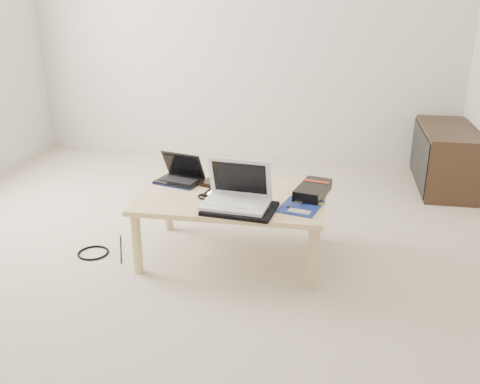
% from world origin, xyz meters
% --- Properties ---
extents(ground, '(4.00, 4.00, 0.00)m').
position_xyz_m(ground, '(0.00, 0.00, 0.00)').
color(ground, beige).
rests_on(ground, ground).
extents(coffee_table, '(1.10, 0.70, 0.40)m').
position_xyz_m(coffee_table, '(0.29, -0.06, 0.35)').
color(coffee_table, tan).
rests_on(coffee_table, ground).
extents(media_cabinet, '(0.41, 0.90, 0.50)m').
position_xyz_m(media_cabinet, '(1.77, 1.45, 0.25)').
color(media_cabinet, '#352316').
rests_on(media_cabinet, ground).
extents(book, '(0.33, 0.31, 0.03)m').
position_xyz_m(book, '(0.23, 0.11, 0.41)').
color(book, black).
rests_on(book, coffee_table).
extents(netbook, '(0.32, 0.27, 0.19)m').
position_xyz_m(netbook, '(-0.08, 0.12, 0.44)').
color(netbook, black).
rests_on(netbook, coffee_table).
extents(tablet, '(0.28, 0.23, 0.01)m').
position_xyz_m(tablet, '(0.26, -0.05, 0.41)').
color(tablet, black).
rests_on(tablet, coffee_table).
extents(remote, '(0.12, 0.25, 0.02)m').
position_xyz_m(remote, '(0.41, -0.01, 0.41)').
color(remote, '#AFAFB3').
rests_on(remote, coffee_table).
extents(neoprene_sleeve, '(0.42, 0.32, 0.02)m').
position_xyz_m(neoprene_sleeve, '(0.37, -0.28, 0.41)').
color(neoprene_sleeve, black).
rests_on(neoprene_sleeve, coffee_table).
extents(white_laptop, '(0.39, 0.29, 0.25)m').
position_xyz_m(white_laptop, '(0.35, -0.23, 0.47)').
color(white_laptop, silver).
rests_on(white_laptop, neoprene_sleeve).
extents(motherboard, '(0.27, 0.31, 0.01)m').
position_xyz_m(motherboard, '(0.70, -0.17, 0.40)').
color(motherboard, '#0C1D4F').
rests_on(motherboard, coffee_table).
extents(gpu_box, '(0.22, 0.34, 0.07)m').
position_xyz_m(gpu_box, '(0.76, 0.02, 0.43)').
color(gpu_box, black).
rests_on(gpu_box, coffee_table).
extents(cable_coil, '(0.11, 0.11, 0.01)m').
position_xyz_m(cable_coil, '(0.14, -0.12, 0.41)').
color(cable_coil, black).
rests_on(cable_coil, coffee_table).
extents(floor_cable_coil, '(0.20, 0.20, 0.01)m').
position_xyz_m(floor_cable_coil, '(-0.57, -0.19, 0.01)').
color(floor_cable_coil, black).
rests_on(floor_cable_coil, ground).
extents(floor_cable_trail, '(0.16, 0.36, 0.01)m').
position_xyz_m(floor_cable_trail, '(-0.42, -0.10, 0.00)').
color(floor_cable_trail, black).
rests_on(floor_cable_trail, ground).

